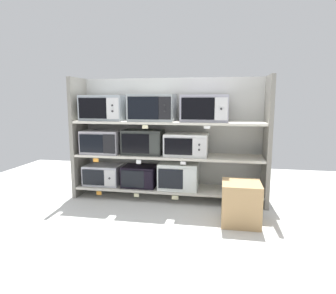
% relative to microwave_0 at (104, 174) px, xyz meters
% --- Properties ---
extents(ground, '(6.37, 6.00, 0.02)m').
position_rel_microwave_0_xyz_m(ground, '(0.89, -1.00, -0.29)').
color(ground, silver).
extents(back_panel, '(2.57, 0.04, 1.57)m').
position_rel_microwave_0_xyz_m(back_panel, '(0.89, 0.25, 0.50)').
color(back_panel, '#B2B2AD').
rests_on(back_panel, ground).
extents(upright_left, '(0.05, 0.45, 1.57)m').
position_rel_microwave_0_xyz_m(upright_left, '(-0.33, 0.00, 0.50)').
color(upright_left, gray).
rests_on(upright_left, ground).
extents(upright_right, '(0.05, 0.45, 1.57)m').
position_rel_microwave_0_xyz_m(upright_right, '(2.10, 0.00, 0.50)').
color(upright_right, gray).
rests_on(upright_right, ground).
extents(shelf_0, '(2.37, 0.45, 0.03)m').
position_rel_microwave_0_xyz_m(shelf_0, '(0.89, 0.00, -0.15)').
color(shelf_0, beige).
rests_on(shelf_0, ground).
extents(microwave_0, '(0.48, 0.36, 0.26)m').
position_rel_microwave_0_xyz_m(microwave_0, '(0.00, 0.00, 0.00)').
color(microwave_0, '#B7B7C3').
rests_on(microwave_0, shelf_0).
extents(microwave_1, '(0.43, 0.36, 0.27)m').
position_rel_microwave_0_xyz_m(microwave_1, '(0.51, -0.00, 0.00)').
color(microwave_1, black).
rests_on(microwave_1, shelf_0).
extents(microwave_2, '(0.49, 0.41, 0.34)m').
position_rel_microwave_0_xyz_m(microwave_2, '(1.03, 0.00, 0.04)').
color(microwave_2, silver).
rests_on(microwave_2, shelf_0).
extents(price_tag_0, '(0.07, 0.00, 0.05)m').
position_rel_microwave_0_xyz_m(price_tag_0, '(0.03, -0.23, -0.19)').
color(price_tag_0, orange).
extents(price_tag_1, '(0.06, 0.00, 0.05)m').
position_rel_microwave_0_xyz_m(price_tag_1, '(0.53, -0.23, -0.19)').
color(price_tag_1, beige).
extents(price_tag_2, '(0.08, 0.00, 0.05)m').
position_rel_microwave_0_xyz_m(price_tag_2, '(1.02, -0.23, -0.19)').
color(price_tag_2, beige).
extents(shelf_1, '(2.37, 0.45, 0.03)m').
position_rel_microwave_0_xyz_m(shelf_1, '(0.89, 0.00, 0.29)').
color(shelf_1, beige).
extents(microwave_3, '(0.50, 0.42, 0.30)m').
position_rel_microwave_0_xyz_m(microwave_3, '(0.01, 0.00, 0.45)').
color(microwave_3, '#A09BA5').
rests_on(microwave_3, shelf_1).
extents(microwave_4, '(0.51, 0.33, 0.31)m').
position_rel_microwave_0_xyz_m(microwave_4, '(0.56, 0.00, 0.46)').
color(microwave_4, '#303431').
rests_on(microwave_4, shelf_1).
extents(microwave_5, '(0.54, 0.39, 0.28)m').
position_rel_microwave_0_xyz_m(microwave_5, '(1.12, 0.00, 0.44)').
color(microwave_5, white).
rests_on(microwave_5, shelf_1).
extents(price_tag_3, '(0.07, 0.00, 0.05)m').
position_rel_microwave_0_xyz_m(price_tag_3, '(-0.00, -0.23, 0.24)').
color(price_tag_3, orange).
extents(price_tag_4, '(0.06, 0.00, 0.05)m').
position_rel_microwave_0_xyz_m(price_tag_4, '(0.56, -0.23, 0.24)').
color(price_tag_4, white).
extents(price_tag_5, '(0.07, 0.00, 0.04)m').
position_rel_microwave_0_xyz_m(price_tag_5, '(1.11, -0.23, 0.25)').
color(price_tag_5, white).
extents(shelf_2, '(2.37, 0.45, 0.03)m').
position_rel_microwave_0_xyz_m(shelf_2, '(0.89, 0.00, 0.72)').
color(shelf_2, beige).
extents(microwave_6, '(0.56, 0.40, 0.32)m').
position_rel_microwave_0_xyz_m(microwave_6, '(0.04, -0.00, 0.89)').
color(microwave_6, '#9EA7AE').
rests_on(microwave_6, shelf_2).
extents(microwave_7, '(0.56, 0.44, 0.34)m').
position_rel_microwave_0_xyz_m(microwave_7, '(0.69, -0.00, 0.90)').
color(microwave_7, '#9EA6A7').
rests_on(microwave_7, shelf_2).
extents(microwave_8, '(0.57, 0.40, 0.33)m').
position_rel_microwave_0_xyz_m(microwave_8, '(1.35, -0.00, 0.90)').
color(microwave_8, '#A2A0AE').
rests_on(microwave_8, shelf_2).
extents(price_tag_6, '(0.07, 0.00, 0.04)m').
position_rel_microwave_0_xyz_m(price_tag_6, '(0.65, -0.23, 0.68)').
color(price_tag_6, beige).
extents(price_tag_7, '(0.07, 0.00, 0.03)m').
position_rel_microwave_0_xyz_m(price_tag_7, '(1.39, -0.23, 0.68)').
color(price_tag_7, white).
extents(shipping_carton, '(0.39, 0.39, 0.44)m').
position_rel_microwave_0_xyz_m(shipping_carton, '(1.78, -0.65, -0.06)').
color(shipping_carton, tan).
rests_on(shipping_carton, ground).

